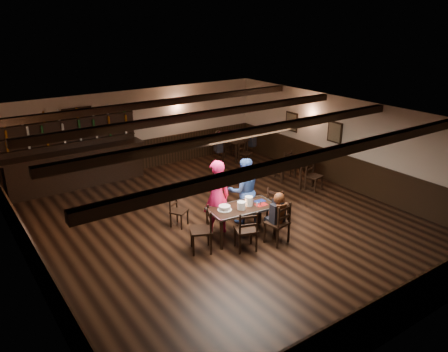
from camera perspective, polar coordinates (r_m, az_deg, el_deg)
ground at (r=11.10m, az=-0.10°, el=-6.24°), size 10.00×10.00×0.00m
room_shell at (r=10.47m, az=-0.18°, el=2.41°), size 9.02×10.02×2.71m
dining_table at (r=10.25m, az=2.37°, el=-4.46°), size 1.66×0.95×0.75m
chair_near_left at (r=9.67m, az=3.02°, el=-6.80°), size 0.57×0.56×0.97m
chair_near_right at (r=10.01m, az=7.36°, el=-5.80°), size 0.54×0.52×1.01m
chair_end_left at (r=9.67m, az=-2.53°, el=-6.59°), size 0.61×0.62×1.02m
chair_end_right at (r=10.91m, az=6.89°, el=-3.57°), size 0.57×0.59×0.98m
chair_far_pushed at (r=10.88m, az=-6.23°, el=-4.22°), size 0.50×0.50×0.80m
woman_pink at (r=10.31m, az=-1.00°, el=-2.78°), size 0.76×0.60×1.84m
man_blue at (r=10.88m, az=2.60°, el=-1.93°), size 0.99×0.88×1.70m
seated_person at (r=9.95m, az=7.10°, el=-4.45°), size 0.33×0.50×0.82m
cake at (r=10.05m, az=0.07°, el=-4.21°), size 0.34×0.34×0.10m
plate_stack_a at (r=10.08m, az=2.28°, el=-3.86°), size 0.19×0.19×0.18m
plate_stack_b at (r=10.27m, az=3.26°, el=-3.27°), size 0.19×0.19×0.22m
tea_light at (r=10.28m, az=2.27°, el=-3.77°), size 0.05×0.05×0.06m
salt_shaker at (r=10.28m, az=4.35°, el=-3.69°), size 0.03×0.03×0.08m
pepper_shaker at (r=10.31m, az=4.77°, el=-3.60°), size 0.04×0.04×0.09m
drink_glass at (r=10.41m, az=3.51°, el=-3.23°), size 0.08×0.08×0.12m
menu_red at (r=10.37m, az=4.88°, el=-3.73°), size 0.30×0.22×0.00m
menu_blue at (r=10.55m, az=4.72°, el=-3.28°), size 0.27×0.20×0.00m
bar_counter at (r=13.99m, az=-18.79°, el=1.62°), size 4.24×0.70×2.20m
back_table_a at (r=13.60m, az=9.70°, el=1.60°), size 0.99×0.99×0.75m
back_table_b at (r=15.65m, az=1.45°, el=4.39°), size 0.90×0.90×0.75m
bg_patron_left at (r=15.10m, az=-0.75°, el=4.58°), size 0.32×0.42×0.76m
bg_patron_right at (r=15.79m, az=3.53°, el=5.25°), size 0.28×0.40×0.76m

